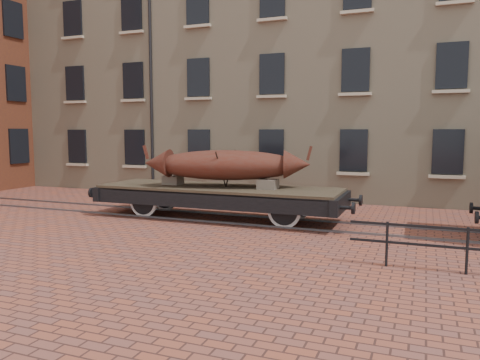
% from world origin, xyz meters
% --- Properties ---
extents(ground, '(90.00, 90.00, 0.00)m').
position_xyz_m(ground, '(0.00, 0.00, 0.00)').
color(ground, brown).
extents(warehouse_cream, '(40.00, 10.19, 14.00)m').
position_xyz_m(warehouse_cream, '(3.00, 9.99, 7.00)').
color(warehouse_cream, beige).
rests_on(warehouse_cream, ground).
extents(rail_track, '(30.00, 1.52, 0.06)m').
position_xyz_m(rail_track, '(0.00, 0.00, 0.03)').
color(rail_track, '#59595E').
rests_on(rail_track, ground).
extents(flatcar_wagon, '(9.34, 2.53, 1.41)m').
position_xyz_m(flatcar_wagon, '(-2.78, 0.00, 0.88)').
color(flatcar_wagon, '#42372A').
rests_on(flatcar_wagon, ground).
extents(iron_boat, '(5.69, 2.75, 1.41)m').
position_xyz_m(iron_boat, '(-2.51, -0.00, 1.85)').
color(iron_boat, '#47180F').
rests_on(iron_boat, flatcar_wagon).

